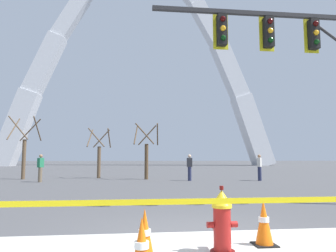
{
  "coord_description": "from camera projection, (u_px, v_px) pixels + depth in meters",
  "views": [
    {
      "loc": [
        -1.17,
        -5.78,
        1.42
      ],
      "look_at": [
        0.05,
        5.0,
        2.5
      ],
      "focal_mm": 33.58,
      "sensor_mm": 36.0,
      "label": 1
    }
  ],
  "objects": [
    {
      "name": "tree_left_mid",
      "position": [
        99.0,
        156.0,
        21.6
      ],
      "size": [
        1.58,
        1.59,
        3.4
      ],
      "color": "brown",
      "rests_on": "ground"
    },
    {
      "name": "traffic_signal_gantry",
      "position": [
        328.0,
        56.0,
        9.3
      ],
      "size": [
        7.82,
        0.44,
        6.0
      ],
      "color": "#232326",
      "rests_on": "ground"
    },
    {
      "name": "caution_tape_barrier",
      "position": [
        236.0,
        213.0,
        4.4
      ],
      "size": [
        6.77,
        0.09,
        0.89
      ],
      "color": "#232326",
      "rests_on": "ground"
    },
    {
      "name": "traffic_cone_mid_sidewalk",
      "position": [
        142.0,
        250.0,
        3.6
      ],
      "size": [
        0.36,
        0.36,
        0.73
      ],
      "color": "black",
      "rests_on": "ground"
    },
    {
      "name": "pedestrian_standing_center",
      "position": [
        259.0,
        167.0,
        19.11
      ],
      "size": [
        0.37,
        0.39,
        1.59
      ],
      "color": "#232847",
      "rests_on": "ground"
    },
    {
      "name": "fire_hydrant",
      "position": [
        222.0,
        221.0,
        4.67
      ],
      "size": [
        0.46,
        0.48,
        0.99
      ],
      "color": "#5E0F0D",
      "rests_on": "ground"
    },
    {
      "name": "traffic_cone_by_hydrant",
      "position": [
        145.0,
        237.0,
        4.21
      ],
      "size": [
        0.36,
        0.36,
        0.73
      ],
      "color": "black",
      "rests_on": "ground"
    },
    {
      "name": "tree_center_left",
      "position": [
        146.0,
        155.0,
        20.39
      ],
      "size": [
        1.67,
        1.68,
        3.59
      ],
      "color": "brown",
      "rests_on": "ground"
    },
    {
      "name": "tree_far_left",
      "position": [
        24.0,
        151.0,
        20.47
      ],
      "size": [
        1.87,
        1.88,
        4.06
      ],
      "color": "brown",
      "rests_on": "ground"
    },
    {
      "name": "ground_plane",
      "position": [
        196.0,
        235.0,
        5.71
      ],
      "size": [
        240.0,
        240.0,
        0.0
      ],
      "primitive_type": "plane",
      "color": "#474749"
    },
    {
      "name": "traffic_cone_curb_edge",
      "position": [
        264.0,
        223.0,
        5.08
      ],
      "size": [
        0.36,
        0.36,
        0.73
      ],
      "color": "black",
      "rests_on": "ground"
    },
    {
      "name": "monument_arch",
      "position": [
        140.0,
        70.0,
        54.71
      ],
      "size": [
        47.2,
        3.15,
        37.84
      ],
      "color": "silver",
      "rests_on": "ground"
    },
    {
      "name": "pedestrian_walking_right",
      "position": [
        190.0,
        167.0,
        19.14
      ],
      "size": [
        0.37,
        0.26,
        1.59
      ],
      "color": "#232847",
      "rests_on": "ground"
    },
    {
      "name": "pedestrian_walking_left",
      "position": [
        40.0,
        168.0,
        18.05
      ],
      "size": [
        0.34,
        0.39,
        1.59
      ],
      "color": "brown",
      "rests_on": "ground"
    }
  ]
}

